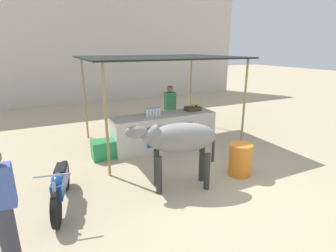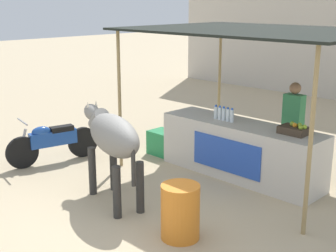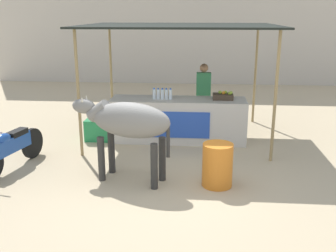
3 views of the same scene
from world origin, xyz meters
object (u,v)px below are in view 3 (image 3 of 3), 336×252
Objects in this scene: cooler_box at (99,129)px; water_barrel at (217,165)px; fruit_crate at (223,96)px; cow at (127,122)px; vendor_behind_counter at (203,97)px; stall_counter at (178,120)px; motorcycle_parked at (11,147)px.

water_barrel reaches higher than cooler_box.
cow is at bearing -126.76° from fruit_crate.
cow reaches higher than water_barrel.
cow is (-1.71, -2.30, 0.00)m from fruit_crate.
vendor_behind_counter is 2.25× the size of water_barrel.
cow reaches higher than stall_counter.
cooler_box is (-2.35, -0.85, -0.61)m from vendor_behind_counter.
stall_counter reaches higher than motorcycle_parked.
stall_counter is 4.09× the size of water_barrel.
motorcycle_parked is (-2.96, -1.94, -0.05)m from stall_counter.
stall_counter is 2.42m from cow.
cooler_box is 2.52m from cow.
cow is at bearing -113.21° from vendor_behind_counter.
cow is (-1.52, 0.12, 0.67)m from water_barrel.
motorcycle_parked is at bearing -153.22° from fruit_crate.
stall_counter is 1.81m from cooler_box.
motorcycle_parked is (-1.17, -1.84, 0.19)m from cooler_box.
fruit_crate is 4.46m from motorcycle_parked.
cooler_box is 0.34× the size of motorcycle_parked.
motorcycle_parked reaches higher than water_barrel.
cooler_box is at bearing 57.56° from motorcycle_parked.
stall_counter is 6.82× the size of fruit_crate.
water_barrel is at bearing -94.62° from fruit_crate.
stall_counter is at bearing 108.56° from water_barrel.
motorcycle_parked is (-3.75, 0.43, 0.06)m from water_barrel.
vendor_behind_counter is 0.93× the size of motorcycle_parked.
vendor_behind_counter reaches higher than cooler_box.
vendor_behind_counter reaches higher than stall_counter.
cooler_box is (-2.78, -0.15, -0.79)m from fruit_crate.
cooler_box is 3.44m from water_barrel.
fruit_crate reaches higher than cooler_box.
vendor_behind_counter is 2.57m from cooler_box.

